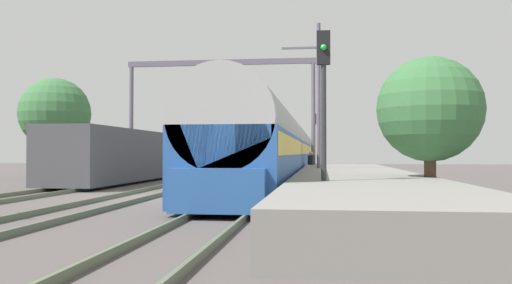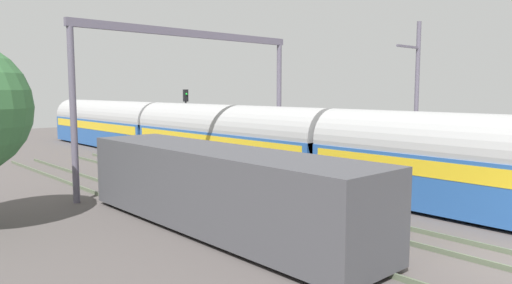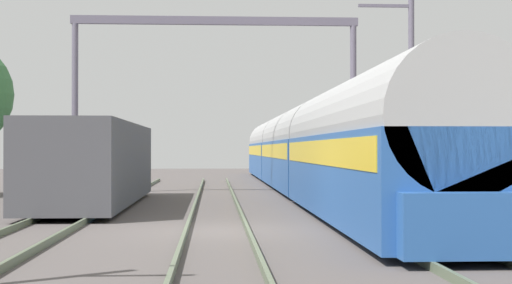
{
  "view_description": "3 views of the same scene",
  "coord_description": "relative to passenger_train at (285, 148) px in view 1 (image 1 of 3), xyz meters",
  "views": [
    {
      "loc": [
        6.73,
        -18.92,
        1.64
      ],
      "look_at": [
        4.17,
        1.56,
        2.06
      ],
      "focal_mm": 37.16,
      "sensor_mm": 36.0,
      "label": 1
    },
    {
      "loc": [
        -14.05,
        -4.48,
        4.83
      ],
      "look_at": [
        -0.14,
        10.85,
        2.6
      ],
      "focal_mm": 33.54,
      "sensor_mm": 36.0,
      "label": 2
    },
    {
      "loc": [
        -0.08,
        -18.79,
        1.98
      ],
      "look_at": [
        2.09,
        20.99,
        2.34
      ],
      "focal_mm": 54.67,
      "sensor_mm": 36.0,
      "label": 3
    }
  ],
  "objects": [
    {
      "name": "passenger_train",
      "position": [
        0.0,
        0.0,
        0.0
      ],
      "size": [
        2.93,
        49.2,
        3.82
      ],
      "color": "#28569E",
      "rests_on": "ground"
    },
    {
      "name": "track_west",
      "position": [
        -4.17,
        -18.38,
        -1.89
      ],
      "size": [
        1.52,
        60.0,
        0.16
      ],
      "color": "#58644D",
      "rests_on": "ground"
    },
    {
      "name": "track_far_west",
      "position": [
        -8.34,
        -18.38,
        -1.89
      ],
      "size": [
        1.52,
        60.0,
        0.16
      ],
      "color": "#58644D",
      "rests_on": "ground"
    },
    {
      "name": "platform",
      "position": [
        3.82,
        -16.38,
        -1.52
      ],
      "size": [
        4.4,
        28.0,
        0.9
      ],
      "color": "gray",
      "rests_on": "ground"
    },
    {
      "name": "tree_west_background",
      "position": [
        -14.88,
        -4.47,
        2.27
      ],
      "size": [
        4.61,
        4.61,
        6.56
      ],
      "color": "#4C3826",
      "rests_on": "ground"
    },
    {
      "name": "freight_car",
      "position": [
        -8.34,
        -10.01,
        -0.5
      ],
      "size": [
        2.8,
        13.0,
        2.7
      ],
      "color": "#47474C",
      "rests_on": "ground"
    },
    {
      "name": "tree_east_background",
      "position": [
        5.86,
        -20.48,
        1.0
      ],
      "size": [
        3.24,
        3.24,
        4.61
      ],
      "color": "#4C3826",
      "rests_on": "ground"
    },
    {
      "name": "railway_signal_far",
      "position": [
        1.92,
        7.14,
        1.19
      ],
      "size": [
        0.36,
        0.3,
        4.92
      ],
      "color": "#2D2D33",
      "rests_on": "ground"
    },
    {
      "name": "railway_signal_near",
      "position": [
        2.6,
        -23.11,
        1.17
      ],
      "size": [
        0.36,
        0.3,
        4.9
      ],
      "color": "#2D2D33",
      "rests_on": "ground"
    },
    {
      "name": "catenary_gantry",
      "position": [
        -4.17,
        -2.62,
        3.68
      ],
      "size": [
        12.74,
        0.28,
        7.86
      ],
      "color": "#5E5769",
      "rests_on": "ground"
    },
    {
      "name": "ground",
      "position": [
        -4.17,
        -18.38,
        -1.97
      ],
      "size": [
        120.0,
        120.0,
        0.0
      ],
      "primitive_type": "plane",
      "color": "#534D4B"
    },
    {
      "name": "catenary_pole_east_mid",
      "position": [
        2.35,
        -11.32,
        2.18
      ],
      "size": [
        1.9,
        0.2,
        8.0
      ],
      "color": "#5E5769",
      "rests_on": "ground"
    },
    {
      "name": "person_crossing",
      "position": [
        1.89,
        -4.11,
        -0.94
      ],
      "size": [
        0.46,
        0.44,
        1.73
      ],
      "rotation": [
        0.0,
        0.0,
        5.58
      ],
      "color": "black",
      "rests_on": "ground"
    },
    {
      "name": "track_east",
      "position": [
        0.0,
        -18.38,
        -1.89
      ],
      "size": [
        1.52,
        60.0,
        0.16
      ],
      "color": "#58644D",
      "rests_on": "ground"
    }
  ]
}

